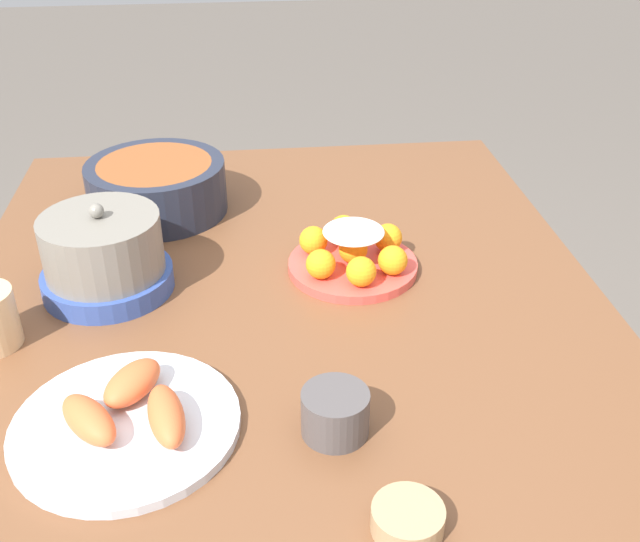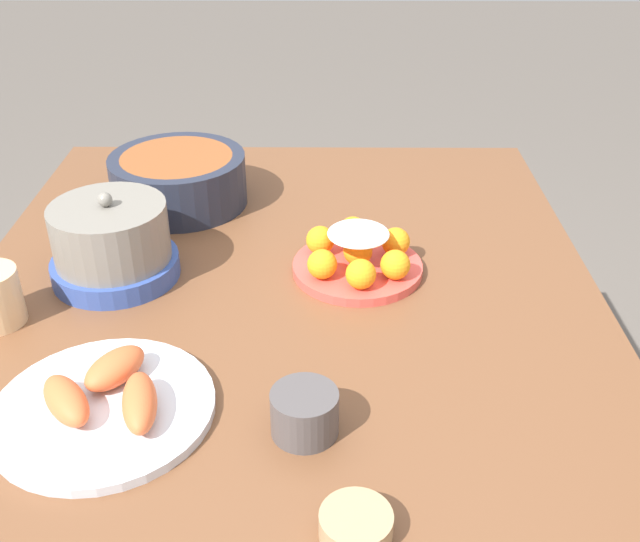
# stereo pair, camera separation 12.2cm
# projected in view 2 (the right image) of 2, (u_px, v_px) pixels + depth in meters

# --- Properties ---
(dining_table) EXTENTS (1.40, 1.06, 0.73)m
(dining_table) POSITION_uv_depth(u_px,v_px,m) (281.00, 355.00, 1.23)
(dining_table) COLOR brown
(dining_table) RESTS_ON ground_plane
(cake_plate) EXTENTS (0.22, 0.22, 0.08)m
(cake_plate) POSITION_uv_depth(u_px,v_px,m) (358.00, 257.00, 1.28)
(cake_plate) COLOR #E04C42
(cake_plate) RESTS_ON dining_table
(serving_bowl) EXTENTS (0.27, 0.27, 0.10)m
(serving_bowl) POSITION_uv_depth(u_px,v_px,m) (179.00, 179.00, 1.50)
(serving_bowl) COLOR #232838
(serving_bowl) RESTS_ON dining_table
(sauce_bowl) EXTENTS (0.08, 0.08, 0.03)m
(sauce_bowl) POSITION_uv_depth(u_px,v_px,m) (356.00, 524.00, 0.81)
(sauce_bowl) COLOR tan
(sauce_bowl) RESTS_ON dining_table
(seafood_platter) EXTENTS (0.29, 0.29, 0.06)m
(seafood_platter) POSITION_uv_depth(u_px,v_px,m) (105.00, 402.00, 0.98)
(seafood_platter) COLOR silver
(seafood_platter) RESTS_ON dining_table
(cup_near) EXTENTS (0.09, 0.09, 0.06)m
(cup_near) POSITION_uv_depth(u_px,v_px,m) (305.00, 413.00, 0.94)
(cup_near) COLOR #4C4747
(cup_near) RESTS_ON dining_table
(warming_pot) EXTENTS (0.21, 0.21, 0.16)m
(warming_pot) POSITION_uv_depth(u_px,v_px,m) (112.00, 244.00, 1.25)
(warming_pot) COLOR #334C99
(warming_pot) RESTS_ON dining_table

